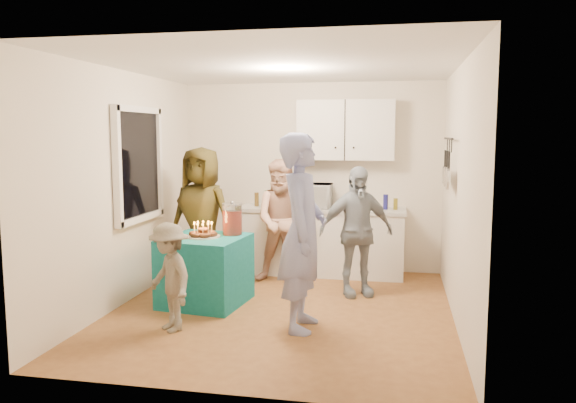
% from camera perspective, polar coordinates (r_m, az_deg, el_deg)
% --- Properties ---
extents(floor, '(4.00, 4.00, 0.00)m').
position_cam_1_polar(floor, '(6.18, -0.63, -11.03)').
color(floor, brown).
rests_on(floor, ground).
extents(ceiling, '(4.00, 4.00, 0.00)m').
position_cam_1_polar(ceiling, '(5.92, -0.67, 13.65)').
color(ceiling, white).
rests_on(ceiling, floor).
extents(back_wall, '(3.60, 3.60, 0.00)m').
position_cam_1_polar(back_wall, '(7.87, 2.31, 2.51)').
color(back_wall, silver).
rests_on(back_wall, floor).
extents(left_wall, '(4.00, 4.00, 0.00)m').
position_cam_1_polar(left_wall, '(6.52, -16.34, 1.31)').
color(left_wall, silver).
rests_on(left_wall, floor).
extents(right_wall, '(4.00, 4.00, 0.00)m').
position_cam_1_polar(right_wall, '(5.82, 16.97, 0.65)').
color(right_wall, silver).
rests_on(right_wall, floor).
extents(window_night, '(0.04, 1.00, 1.20)m').
position_cam_1_polar(window_night, '(6.75, -15.02, 3.67)').
color(window_night, black).
rests_on(window_night, left_wall).
extents(counter, '(2.20, 0.58, 0.86)m').
position_cam_1_polar(counter, '(7.67, 3.41, -4.18)').
color(counter, white).
rests_on(counter, floor).
extents(countertop, '(2.24, 0.62, 0.05)m').
position_cam_1_polar(countertop, '(7.59, 3.44, -0.81)').
color(countertop, beige).
rests_on(countertop, counter).
extents(upper_cabinet, '(1.30, 0.30, 0.80)m').
position_cam_1_polar(upper_cabinet, '(7.64, 5.90, 7.22)').
color(upper_cabinet, white).
rests_on(upper_cabinet, back_wall).
extents(pot_rack, '(0.12, 1.00, 0.60)m').
position_cam_1_polar(pot_rack, '(6.49, 15.74, 3.96)').
color(pot_rack, black).
rests_on(pot_rack, right_wall).
extents(microwave, '(0.60, 0.42, 0.32)m').
position_cam_1_polar(microwave, '(7.59, 2.27, 0.61)').
color(microwave, white).
rests_on(microwave, countertop).
extents(party_table, '(0.95, 0.95, 0.76)m').
position_cam_1_polar(party_table, '(6.41, -8.39, -6.92)').
color(party_table, '#10686B').
rests_on(party_table, floor).
extents(donut_cake, '(0.38, 0.38, 0.18)m').
position_cam_1_polar(donut_cake, '(6.31, -8.62, -2.79)').
color(donut_cake, '#381C0C').
rests_on(donut_cake, party_table).
extents(punch_jar, '(0.22, 0.22, 0.34)m').
position_cam_1_polar(punch_jar, '(6.40, -5.68, -1.88)').
color(punch_jar, red).
rests_on(punch_jar, party_table).
extents(man_birthday, '(0.47, 0.71, 1.91)m').
position_cam_1_polar(man_birthday, '(5.43, 1.49, -3.15)').
color(man_birthday, '#8B94CA').
rests_on(man_birthday, floor).
extents(woman_back_left, '(0.94, 0.71, 1.74)m').
position_cam_1_polar(woman_back_left, '(7.03, -8.76, -1.62)').
color(woman_back_left, '#534917').
rests_on(woman_back_left, floor).
extents(woman_back_center, '(0.84, 0.69, 1.58)m').
position_cam_1_polar(woman_back_center, '(7.17, -0.43, -2.01)').
color(woman_back_center, tan).
rests_on(woman_back_center, floor).
extents(woman_back_right, '(0.97, 0.70, 1.53)m').
position_cam_1_polar(woman_back_right, '(6.63, 6.93, -3.03)').
color(woman_back_right, '#102338').
rests_on(woman_back_right, floor).
extents(child_near_left, '(0.77, 0.75, 1.06)m').
position_cam_1_polar(child_near_left, '(5.57, -11.96, -7.54)').
color(child_near_left, '#60584C').
rests_on(child_near_left, floor).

